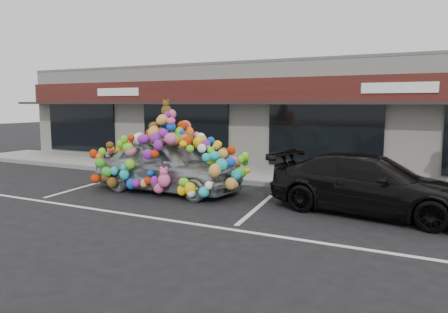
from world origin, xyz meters
The scene contains 9 objects.
ground centered at (0.00, 0.00, 0.00)m, with size 90.00×90.00×0.00m, color black.
shop_building centered at (0.00, 8.44, 2.16)m, with size 24.00×7.20×4.31m.
sidewalk centered at (0.00, 4.00, 0.07)m, with size 26.00×3.00×0.15m, color gray.
kerb centered at (0.00, 2.50, 0.07)m, with size 26.00×0.18×0.16m, color slate.
parking_stripe_left centered at (-3.20, 0.20, 0.00)m, with size 0.12×4.40×0.01m, color silver.
parking_stripe_mid centered at (2.80, 0.20, 0.00)m, with size 0.12×4.40×0.01m, color silver.
lane_line centered at (2.00, -2.30, 0.00)m, with size 14.00×0.12×0.01m, color silver.
toy_car centered at (-0.35, 0.39, 0.96)m, with size 3.28×4.88×2.83m.
black_sedan centered at (5.48, 0.46, 0.71)m, with size 4.87×1.98×1.41m, color black.
Camera 1 is at (7.14, -10.26, 2.64)m, focal length 35.00 mm.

